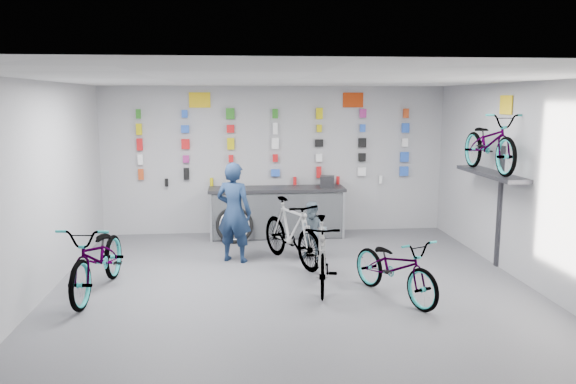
{
  "coord_description": "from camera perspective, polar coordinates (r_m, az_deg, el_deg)",
  "views": [
    {
      "loc": [
        -0.81,
        -7.43,
        2.75
      ],
      "look_at": [
        0.02,
        1.4,
        1.27
      ],
      "focal_mm": 35.0,
      "sensor_mm": 36.0,
      "label": 1
    }
  ],
  "objects": [
    {
      "name": "clerk",
      "position": [
        9.52,
        -5.51,
        -2.06
      ],
      "size": [
        0.73,
        0.63,
        1.71
      ],
      "primitive_type": "imported",
      "rotation": [
        0.0,
        0.0,
        2.72
      ],
      "color": "#162747",
      "rests_on": "floor"
    },
    {
      "name": "wall_left",
      "position": [
        8.0,
        -24.95,
        -0.4
      ],
      "size": [
        0.0,
        8.0,
        8.0
      ],
      "primitive_type": "plane",
      "rotation": [
        1.57,
        0.0,
        1.57
      ],
      "color": "#ABABAD",
      "rests_on": "floor"
    },
    {
      "name": "bike_center",
      "position": [
        8.25,
        3.44,
        -6.28
      ],
      "size": [
        0.7,
        1.76,
        1.03
      ],
      "primitive_type": "imported",
      "rotation": [
        0.0,
        0.0,
        -0.13
      ],
      "color": "gray",
      "rests_on": "floor"
    },
    {
      "name": "wall_right",
      "position": [
        8.68,
        24.45,
        0.35
      ],
      "size": [
        0.0,
        8.0,
        8.0
      ],
      "primitive_type": "plane",
      "rotation": [
        1.57,
        0.0,
        -1.57
      ],
      "color": "#ABABAD",
      "rests_on": "floor"
    },
    {
      "name": "wall_front",
      "position": [
        3.74,
        7.53,
        -10.11
      ],
      "size": [
        7.0,
        0.0,
        7.0
      ],
      "primitive_type": "plane",
      "rotation": [
        -1.57,
        0.0,
        0.0
      ],
      "color": "#ABABAD",
      "rests_on": "floor"
    },
    {
      "name": "customer",
      "position": [
        9.62,
        2.58,
        -3.99
      ],
      "size": [
        0.6,
        0.54,
        1.02
      ],
      "primitive_type": "imported",
      "rotation": [
        0.0,
        0.0,
        -0.36
      ],
      "color": "#4F606C",
      "rests_on": "floor"
    },
    {
      "name": "floor",
      "position": [
        7.97,
        0.79,
        -10.71
      ],
      "size": [
        8.0,
        8.0,
        0.0
      ],
      "primitive_type": "plane",
      "color": "#4E4E53",
      "rests_on": "ground"
    },
    {
      "name": "sign_left",
      "position": [
        11.43,
        -8.96,
        9.21
      ],
      "size": [
        0.42,
        0.02,
        0.3
      ],
      "primitive_type": "cube",
      "color": "yellow",
      "rests_on": "wall_back"
    },
    {
      "name": "counter",
      "position": [
        11.23,
        -1.14,
        -2.15
      ],
      "size": [
        2.7,
        0.66,
        1.0
      ],
      "color": "black",
      "rests_on": "floor"
    },
    {
      "name": "sign_right",
      "position": [
        11.66,
        6.63,
        9.27
      ],
      "size": [
        0.42,
        0.02,
        0.3
      ],
      "primitive_type": "cube",
      "color": "#BD340C",
      "rests_on": "wall_back"
    },
    {
      "name": "bike_service",
      "position": [
        9.42,
        0.35,
        -4.03
      ],
      "size": [
        1.23,
        1.88,
        1.1
      ],
      "primitive_type": "imported",
      "rotation": [
        0.0,
        0.0,
        0.43
      ],
      "color": "gray",
      "rests_on": "floor"
    },
    {
      "name": "spare_wheel",
      "position": [
        10.87,
        -5.46,
        -3.36
      ],
      "size": [
        0.73,
        0.32,
        0.71
      ],
      "rotation": [
        0.0,
        0.0,
        0.03
      ],
      "color": "black",
      "rests_on": "floor"
    },
    {
      "name": "merch_wall",
      "position": [
        11.44,
        -0.86,
        4.65
      ],
      "size": [
        5.54,
        0.08,
        1.56
      ],
      "color": "#CD461A",
      "rests_on": "wall_back"
    },
    {
      "name": "wall_back",
      "position": [
        11.53,
        -1.33,
        3.25
      ],
      "size": [
        7.0,
        0.0,
        7.0
      ],
      "primitive_type": "plane",
      "rotation": [
        1.57,
        0.0,
        0.0
      ],
      "color": "#ABABAD",
      "rests_on": "floor"
    },
    {
      "name": "sign_side",
      "position": [
        9.64,
        21.27,
        8.25
      ],
      "size": [
        0.02,
        0.4,
        0.3
      ],
      "primitive_type": "cube",
      "color": "yellow",
      "rests_on": "wall_right"
    },
    {
      "name": "bike_wall",
      "position": [
        9.56,
        19.82,
        4.74
      ],
      "size": [
        0.63,
        1.8,
        0.95
      ],
      "primitive_type": "imported",
      "color": "gray",
      "rests_on": "wall_bracket"
    },
    {
      "name": "bike_left",
      "position": [
        8.43,
        -18.71,
        -6.31
      ],
      "size": [
        0.91,
        2.07,
        1.06
      ],
      "primitive_type": "imported",
      "rotation": [
        0.0,
        0.0,
        -0.1
      ],
      "color": "gray",
      "rests_on": "floor"
    },
    {
      "name": "wall_bracket",
      "position": [
        9.66,
        20.04,
        1.25
      ],
      "size": [
        0.39,
        1.9,
        2.0
      ],
      "color": "#333338",
      "rests_on": "wall_right"
    },
    {
      "name": "register",
      "position": [
        11.25,
        4.0,
        1.08
      ],
      "size": [
        0.33,
        0.34,
        0.22
      ],
      "primitive_type": "cube",
      "rotation": [
        0.0,
        0.0,
        -0.17
      ],
      "color": "black",
      "rests_on": "counter"
    },
    {
      "name": "ceiling",
      "position": [
        7.48,
        0.85,
        11.4
      ],
      "size": [
        8.0,
        8.0,
        0.0
      ],
      "primitive_type": "plane",
      "rotation": [
        3.14,
        0.0,
        0.0
      ],
      "color": "white",
      "rests_on": "wall_back"
    },
    {
      "name": "bike_right",
      "position": [
        7.97,
        10.84,
        -7.48
      ],
      "size": [
        1.25,
        1.8,
        0.9
      ],
      "primitive_type": "imported",
      "rotation": [
        0.0,
        0.0,
        0.43
      ],
      "color": "gray",
      "rests_on": "floor"
    }
  ]
}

